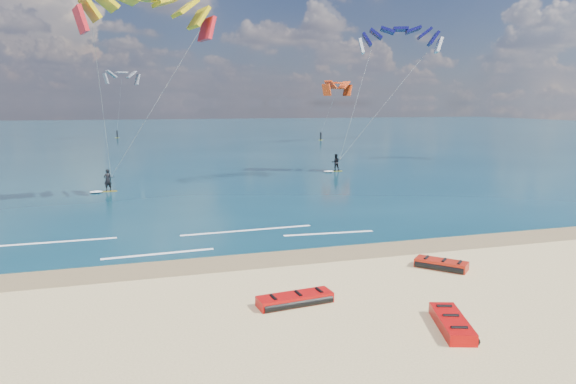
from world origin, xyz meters
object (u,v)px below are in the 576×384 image
object	(u,v)px
packed_kite_right	(451,329)
kitesurfer_main	(126,89)
packed_kite_left	(295,304)
kitesurfer_far	(370,91)
packed_kite_mid	(441,268)

from	to	relation	value
packed_kite_right	kitesurfer_main	distance (m)	27.75
packed_kite_left	kitesurfer_far	xyz separation A→B (m)	(16.59, 29.65, 7.86)
packed_kite_left	packed_kite_mid	size ratio (longest dim) A/B	1.23
packed_kite_mid	kitesurfer_far	xyz separation A→B (m)	(9.73, 27.73, 7.86)
packed_kite_mid	kitesurfer_main	size ratio (longest dim) A/B	0.15
packed_kite_mid	kitesurfer_main	bearing A→B (deg)	168.63
packed_kite_mid	packed_kite_right	distance (m)	5.86
packed_kite_mid	packed_kite_left	bearing A→B (deg)	-117.33
packed_kite_left	kitesurfer_main	bearing A→B (deg)	97.73
packed_kite_mid	packed_kite_right	xyz separation A→B (m)	(-2.92, -5.08, 0.00)
packed_kite_left	packed_kite_mid	bearing A→B (deg)	9.51
packed_kite_right	packed_kite_left	bearing A→B (deg)	69.22
packed_kite_left	kitesurfer_main	size ratio (longest dim) A/B	0.19
packed_kite_right	kitesurfer_far	bearing A→B (deg)	-3.09
packed_kite_mid	kitesurfer_main	xyz separation A→B (m)	(-12.24, 19.92, 7.62)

